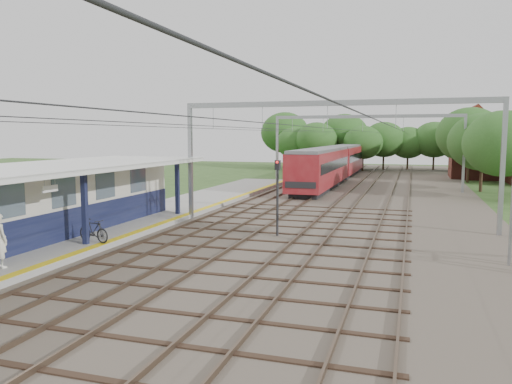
% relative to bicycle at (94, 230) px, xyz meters
% --- Properties ---
extents(ground, '(160.00, 160.00, 0.00)m').
position_rel_bicycle_xyz_m(ground, '(5.78, -6.40, -0.88)').
color(ground, '#2D4C1E').
rests_on(ground, ground).
extents(ballast_bed, '(18.00, 90.00, 0.10)m').
position_rel_bicycle_xyz_m(ballast_bed, '(9.78, 23.60, -0.83)').
color(ballast_bed, '#473D33').
rests_on(ballast_bed, ground).
extents(platform, '(5.00, 52.00, 0.35)m').
position_rel_bicycle_xyz_m(platform, '(-1.72, 7.60, -0.71)').
color(platform, gray).
rests_on(platform, ground).
extents(yellow_stripe, '(0.45, 52.00, 0.01)m').
position_rel_bicycle_xyz_m(yellow_stripe, '(0.53, 7.60, -0.53)').
color(yellow_stripe, yellow).
rests_on(yellow_stripe, platform).
extents(station_building, '(3.41, 18.00, 3.40)m').
position_rel_bicycle_xyz_m(station_building, '(-3.10, 0.60, 1.16)').
color(station_building, beige).
rests_on(station_building, platform).
extents(canopy, '(6.40, 20.00, 3.44)m').
position_rel_bicycle_xyz_m(canopy, '(-1.99, -0.40, 2.76)').
color(canopy, '#111638').
rests_on(canopy, platform).
extents(rail_tracks, '(11.80, 88.00, 0.15)m').
position_rel_bicycle_xyz_m(rail_tracks, '(7.28, 23.60, -0.71)').
color(rail_tracks, brown).
rests_on(rail_tracks, ballast_bed).
extents(catenary_system, '(17.22, 88.00, 7.00)m').
position_rel_bicycle_xyz_m(catenary_system, '(9.17, 18.88, 4.63)').
color(catenary_system, gray).
rests_on(catenary_system, ground).
extents(tree_band, '(31.72, 30.88, 8.82)m').
position_rel_bicycle_xyz_m(tree_band, '(9.63, 50.72, 4.04)').
color(tree_band, '#382619').
rests_on(tree_band, ground).
extents(house_far, '(8.00, 6.12, 8.66)m').
position_rel_bicycle_xyz_m(house_far, '(21.78, 45.60, 2.35)').
color(house_far, brown).
rests_on(house_far, ground).
extents(bicycle, '(1.85, 0.87, 1.07)m').
position_rel_bicycle_xyz_m(bicycle, '(0.00, 0.00, 0.00)').
color(bicycle, black).
rests_on(bicycle, platform).
extents(train, '(2.90, 36.10, 3.81)m').
position_rel_bicycle_xyz_m(train, '(5.28, 36.90, 1.24)').
color(train, black).
rests_on(train, ballast_bed).
extents(signal_post, '(0.30, 0.27, 3.89)m').
position_rel_bicycle_xyz_m(signal_post, '(7.13, 5.08, 1.47)').
color(signal_post, black).
rests_on(signal_post, ground).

